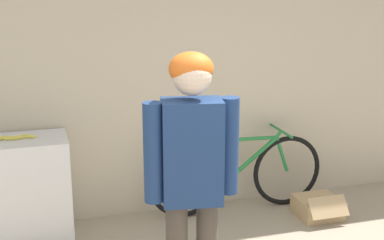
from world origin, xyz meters
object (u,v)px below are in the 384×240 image
at_px(banana, 13,137).
at_px(bicycle, 237,174).
at_px(person, 192,166).
at_px(cardboard_box, 318,207).

bearing_deg(banana, bicycle, 0.96).
bearing_deg(person, bicycle, 69.35).
distance_m(person, bicycle, 1.88).
relative_size(bicycle, banana, 4.64).
bearing_deg(bicycle, person, -120.11).
height_order(person, cardboard_box, person).
bearing_deg(bicycle, banana, -178.45).
relative_size(bicycle, cardboard_box, 4.00).
height_order(person, bicycle, person).
distance_m(bicycle, banana, 2.01).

